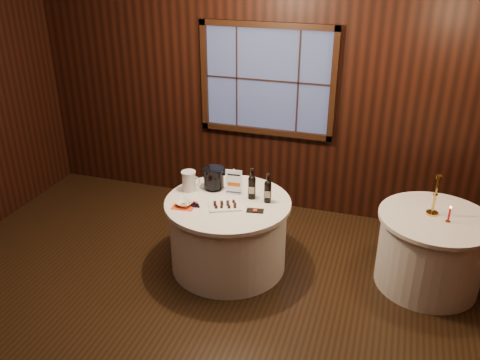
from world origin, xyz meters
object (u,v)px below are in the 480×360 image
(port_bottle_right, at_px, (268,190))
(cracker_bowl, at_px, (184,203))
(red_candle, at_px, (449,216))
(chocolate_box, at_px, (255,211))
(grape_bunch, at_px, (196,204))
(main_table, at_px, (228,234))
(ice_bucket, at_px, (214,178))
(side_table, at_px, (430,251))
(port_bottle_left, at_px, (252,185))
(sign_stand, at_px, (234,185))
(glass_pitcher, at_px, (189,181))
(chocolate_plate, at_px, (225,206))
(brass_candlestick, at_px, (434,200))

(port_bottle_right, relative_size, cracker_bowl, 1.93)
(red_candle, bearing_deg, chocolate_box, -168.97)
(chocolate_box, xyz_separation_m, cracker_bowl, (-0.70, -0.10, 0.02))
(port_bottle_right, relative_size, grape_bunch, 1.86)
(main_table, height_order, ice_bucket, ice_bucket)
(chocolate_box, relative_size, grape_bunch, 0.99)
(side_table, bearing_deg, port_bottle_left, -174.76)
(grape_bunch, bearing_deg, red_candle, 10.03)
(sign_stand, height_order, glass_pitcher, sign_stand)
(chocolate_plate, bearing_deg, port_bottle_left, 53.74)
(port_bottle_right, height_order, glass_pitcher, port_bottle_right)
(ice_bucket, bearing_deg, cracker_bowl, -108.40)
(port_bottle_left, xyz_separation_m, red_candle, (1.88, 0.09, -0.08))
(chocolate_plate, bearing_deg, sign_stand, 91.93)
(sign_stand, xyz_separation_m, grape_bunch, (-0.27, -0.38, -0.08))
(grape_bunch, xyz_separation_m, red_candle, (2.36, 0.42, 0.05))
(main_table, xyz_separation_m, cracker_bowl, (-0.38, -0.22, 0.41))
(ice_bucket, height_order, chocolate_box, ice_bucket)
(sign_stand, relative_size, cracker_bowl, 1.73)
(sign_stand, relative_size, ice_bucket, 1.18)
(port_bottle_right, height_order, brass_candlestick, brass_candlestick)
(glass_pitcher, bearing_deg, port_bottle_left, -6.41)
(port_bottle_left, bearing_deg, glass_pitcher, 171.57)
(chocolate_box, height_order, red_candle, red_candle)
(sign_stand, bearing_deg, main_table, -95.84)
(port_bottle_right, xyz_separation_m, brass_candlestick, (1.57, 0.24, 0.01))
(port_bottle_right, distance_m, chocolate_box, 0.27)
(chocolate_plate, bearing_deg, cracker_bowl, -167.28)
(cracker_bowl, xyz_separation_m, brass_candlestick, (2.34, 0.56, 0.12))
(port_bottle_right, xyz_separation_m, red_candle, (1.71, 0.12, -0.07))
(ice_bucket, xyz_separation_m, chocolate_plate, (0.25, -0.36, -0.10))
(ice_bucket, height_order, cracker_bowl, ice_bucket)
(chocolate_box, bearing_deg, port_bottle_right, 65.40)
(cracker_bowl, bearing_deg, grape_bunch, 13.69)
(grape_bunch, bearing_deg, chocolate_box, 6.99)
(main_table, height_order, port_bottle_left, port_bottle_left)
(side_table, distance_m, chocolate_box, 1.77)
(port_bottle_right, height_order, cracker_bowl, port_bottle_right)
(cracker_bowl, relative_size, brass_candlestick, 0.39)
(brass_candlestick, bearing_deg, cracker_bowl, -166.44)
(side_table, height_order, red_candle, red_candle)
(port_bottle_left, xyz_separation_m, cracker_bowl, (-0.59, -0.36, -0.12))
(main_table, xyz_separation_m, port_bottle_right, (0.38, 0.11, 0.52))
(main_table, relative_size, grape_bunch, 7.73)
(grape_bunch, bearing_deg, cracker_bowl, -166.31)
(sign_stand, bearing_deg, grape_bunch, -130.04)
(side_table, relative_size, glass_pitcher, 5.00)
(side_table, xyz_separation_m, grape_bunch, (-2.27, -0.49, 0.40))
(red_candle, bearing_deg, grape_bunch, -169.97)
(grape_bunch, relative_size, red_candle, 0.98)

